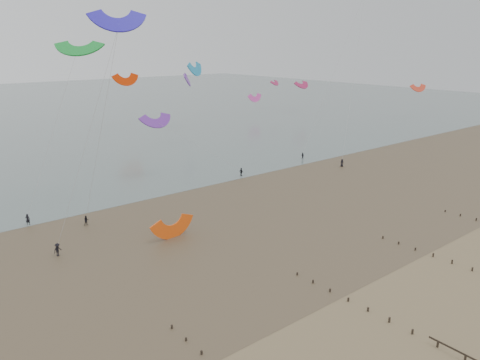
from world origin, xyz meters
The scene contains 6 objects.
ground centered at (0.00, 0.00, 0.00)m, with size 500.00×500.00×0.00m, color brown.
sea_and_shore centered at (-4.08, 34.40, 0.01)m, with size 500.00×665.00×0.03m.
kitesurfer_lead centered at (-17.02, 50.68, 0.93)m, with size 0.68×0.45×1.87m, color black.
kitesurfers centered at (8.18, 45.59, 0.88)m, with size 101.93×20.67×1.84m.
grounded_kite centered at (-1.77, 31.87, 0.00)m, with size 6.24×3.27×4.76m, color #FF5410, non-canonical shape.
kites_airborne centered at (-7.34, 94.84, 20.32)m, with size 246.55×119.36×41.92m.
Camera 1 is at (-34.52, -24.18, 27.58)m, focal length 35.00 mm.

